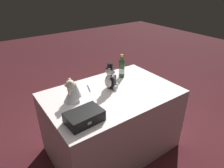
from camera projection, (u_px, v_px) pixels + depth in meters
ground_plane at (112, 146)px, 2.49m from camera, size 12.00×12.00×0.00m
reception_table at (112, 121)px, 2.31m from camera, size 1.41×0.93×0.78m
teddy_bear_groom at (111, 79)px, 2.17m from camera, size 0.15×0.15×0.29m
teddy_bear_bride at (72, 91)px, 1.93m from camera, size 0.20×0.17×0.24m
champagne_bottle at (122, 68)px, 2.41m from camera, size 0.07×0.07×0.29m
signing_pen at (89, 88)px, 2.20m from camera, size 0.06×0.15×0.01m
gift_case_black at (84, 117)px, 1.67m from camera, size 0.32×0.22×0.10m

